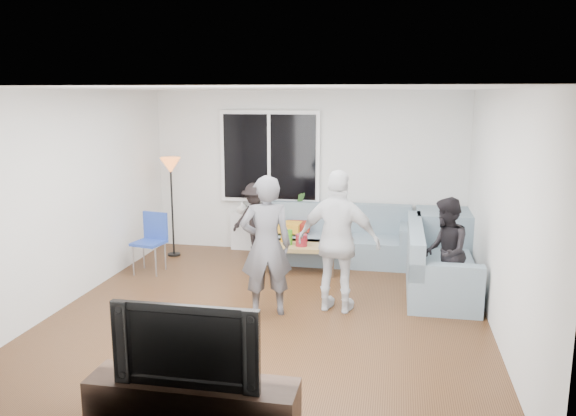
% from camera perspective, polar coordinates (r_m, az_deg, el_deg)
% --- Properties ---
extents(floor, '(5.00, 5.50, 0.04)m').
position_cam_1_polar(floor, '(6.88, -1.79, -10.55)').
color(floor, '#56351C').
rests_on(floor, ground).
extents(ceiling, '(5.00, 5.50, 0.04)m').
position_cam_1_polar(ceiling, '(6.38, -1.94, 12.02)').
color(ceiling, white).
rests_on(ceiling, ground).
extents(wall_back, '(5.00, 0.04, 2.60)m').
position_cam_1_polar(wall_back, '(9.19, 1.95, 3.57)').
color(wall_back, silver).
rests_on(wall_back, ground).
extents(wall_front, '(5.00, 0.04, 2.60)m').
position_cam_1_polar(wall_front, '(3.93, -10.85, -7.34)').
color(wall_front, silver).
rests_on(wall_front, ground).
extents(wall_left, '(0.04, 5.50, 2.60)m').
position_cam_1_polar(wall_left, '(7.47, -21.09, 0.99)').
color(wall_left, silver).
rests_on(wall_left, ground).
extents(wall_right, '(0.04, 5.50, 2.60)m').
position_cam_1_polar(wall_right, '(6.44, 20.57, -0.53)').
color(wall_right, silver).
rests_on(wall_right, ground).
extents(window_frame, '(1.62, 0.06, 1.47)m').
position_cam_1_polar(window_frame, '(9.19, -1.83, 5.14)').
color(window_frame, white).
rests_on(window_frame, wall_back).
extents(window_glass, '(1.50, 0.02, 1.35)m').
position_cam_1_polar(window_glass, '(9.15, -1.89, 5.11)').
color(window_glass, black).
rests_on(window_glass, window_frame).
extents(window_mullion, '(0.05, 0.03, 1.35)m').
position_cam_1_polar(window_mullion, '(9.14, -1.90, 5.11)').
color(window_mullion, white).
rests_on(window_mullion, window_frame).
extents(radiator, '(1.30, 0.12, 0.62)m').
position_cam_1_polar(radiator, '(9.37, -1.84, -2.45)').
color(radiator, silver).
rests_on(radiator, floor).
extents(potted_plant, '(0.25, 0.22, 0.38)m').
position_cam_1_polar(potted_plant, '(9.14, 1.13, 0.41)').
color(potted_plant, '#346026').
rests_on(potted_plant, radiator).
extents(vase, '(0.22, 0.22, 0.19)m').
position_cam_1_polar(vase, '(9.36, -4.58, 0.05)').
color(vase, white).
rests_on(vase, radiator).
extents(sofa_back_section, '(2.30, 0.85, 0.85)m').
position_cam_1_polar(sofa_back_section, '(8.80, 4.72, -2.62)').
color(sofa_back_section, slate).
rests_on(sofa_back_section, floor).
extents(sofa_right_section, '(2.00, 0.85, 0.85)m').
position_cam_1_polar(sofa_right_section, '(7.76, 15.01, -4.91)').
color(sofa_right_section, slate).
rests_on(sofa_right_section, floor).
extents(sofa_corner, '(0.85, 0.85, 0.85)m').
position_cam_1_polar(sofa_corner, '(8.79, 15.39, -3.02)').
color(sofa_corner, slate).
rests_on(sofa_corner, floor).
extents(cushion_yellow, '(0.40, 0.34, 0.14)m').
position_cam_1_polar(cushion_yellow, '(8.86, 0.06, -1.91)').
color(cushion_yellow, orange).
rests_on(cushion_yellow, sofa_back_section).
extents(cushion_red, '(0.39, 0.33, 0.13)m').
position_cam_1_polar(cushion_red, '(8.92, 1.02, -1.84)').
color(cushion_red, maroon).
rests_on(cushion_red, sofa_back_section).
extents(coffee_table, '(1.15, 0.69, 0.40)m').
position_cam_1_polar(coffee_table, '(8.37, 1.21, -4.92)').
color(coffee_table, '#A1864E').
rests_on(coffee_table, floor).
extents(pitcher, '(0.17, 0.17, 0.17)m').
position_cam_1_polar(pitcher, '(8.18, 1.36, -3.23)').
color(pitcher, maroon).
rests_on(pitcher, coffee_table).
extents(side_chair, '(0.47, 0.47, 0.86)m').
position_cam_1_polar(side_chair, '(8.45, -13.73, -3.48)').
color(side_chair, '#2541A0').
rests_on(side_chair, floor).
extents(floor_lamp, '(0.32, 0.32, 1.56)m').
position_cam_1_polar(floor_lamp, '(9.18, -11.50, 0.04)').
color(floor_lamp, orange).
rests_on(floor_lamp, floor).
extents(player_left, '(0.69, 0.56, 1.65)m').
position_cam_1_polar(player_left, '(6.59, -2.20, -3.80)').
color(player_left, '#504F55').
rests_on(player_left, floor).
extents(player_right, '(1.05, 0.58, 1.69)m').
position_cam_1_polar(player_right, '(6.71, 5.07, -3.38)').
color(player_right, silver).
rests_on(player_right, floor).
extents(spectator_right, '(0.52, 0.66, 1.34)m').
position_cam_1_polar(spectator_right, '(7.14, 15.42, -4.31)').
color(spectator_right, black).
rests_on(spectator_right, floor).
extents(spectator_back, '(0.84, 0.61, 1.18)m').
position_cam_1_polar(spectator_back, '(9.01, -3.29, -1.20)').
color(spectator_back, black).
rests_on(spectator_back, floor).
extents(tv_console, '(1.60, 0.40, 0.44)m').
position_cam_1_polar(tv_console, '(4.62, -9.47, -19.03)').
color(tv_console, '#302118').
rests_on(tv_console, floor).
extents(television, '(1.11, 0.15, 0.64)m').
position_cam_1_polar(television, '(4.38, -9.71, -12.93)').
color(television, black).
rests_on(television, tv_console).
extents(bottle_a, '(0.07, 0.07, 0.22)m').
position_cam_1_polar(bottle_a, '(8.40, -0.49, -2.66)').
color(bottle_a, '#C7790B').
rests_on(bottle_a, coffee_table).
extents(bottle_b, '(0.08, 0.08, 0.22)m').
position_cam_1_polar(bottle_b, '(8.23, 0.19, -2.95)').
color(bottle_b, '#3C8E19').
rests_on(bottle_b, coffee_table).
extents(bottle_c, '(0.07, 0.07, 0.21)m').
position_cam_1_polar(bottle_c, '(8.40, 1.69, -2.70)').
color(bottle_c, '#331B0B').
rests_on(bottle_c, coffee_table).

